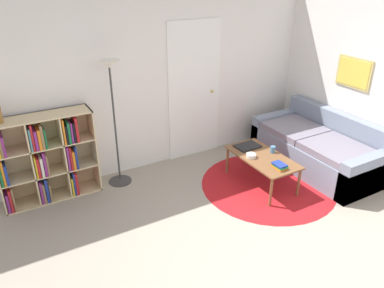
% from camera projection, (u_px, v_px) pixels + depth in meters
% --- Properties ---
extents(ground_plane, '(14.00, 14.00, 0.00)m').
position_uv_depth(ground_plane, '(288.00, 279.00, 3.59)').
color(ground_plane, gray).
extents(wall_back, '(7.75, 0.11, 2.60)m').
position_uv_depth(wall_back, '(161.00, 78.00, 5.23)').
color(wall_back, silver).
rests_on(wall_back, ground_plane).
extents(wall_right, '(0.08, 5.76, 2.60)m').
position_uv_depth(wall_right, '(361.00, 78.00, 5.17)').
color(wall_right, silver).
rests_on(wall_right, ground_plane).
extents(rug, '(1.81, 1.81, 0.01)m').
position_uv_depth(rug, '(268.00, 185.00, 5.12)').
color(rug, '#B2191E').
rests_on(rug, ground_plane).
extents(bookshelf, '(1.18, 0.34, 1.12)m').
position_uv_depth(bookshelf, '(44.00, 158.00, 4.61)').
color(bookshelf, beige).
rests_on(bookshelf, ground_plane).
extents(floor_lamp, '(0.31, 0.31, 1.69)m').
position_uv_depth(floor_lamp, '(112.00, 91.00, 4.63)').
color(floor_lamp, '#333333').
rests_on(floor_lamp, ground_plane).
extents(couch, '(0.94, 1.90, 0.77)m').
position_uv_depth(couch, '(319.00, 148.00, 5.52)').
color(couch, gray).
rests_on(couch, ground_plane).
extents(coffee_table, '(0.54, 1.03, 0.43)m').
position_uv_depth(coffee_table, '(262.00, 159.00, 4.98)').
color(coffee_table, brown).
rests_on(coffee_table, ground_plane).
extents(laptop, '(0.35, 0.26, 0.02)m').
position_uv_depth(laptop, '(248.00, 146.00, 5.21)').
color(laptop, black).
rests_on(laptop, coffee_table).
extents(bowl, '(0.13, 0.13, 0.05)m').
position_uv_depth(bowl, '(251.00, 156.00, 4.93)').
color(bowl, silver).
rests_on(bowl, coffee_table).
extents(book_stack_on_table, '(0.13, 0.19, 0.06)m').
position_uv_depth(book_stack_on_table, '(280.00, 166.00, 4.67)').
color(book_stack_on_table, orange).
rests_on(book_stack_on_table, coffee_table).
extents(cup, '(0.07, 0.07, 0.09)m').
position_uv_depth(cup, '(273.00, 149.00, 5.04)').
color(cup, teal).
rests_on(cup, coffee_table).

